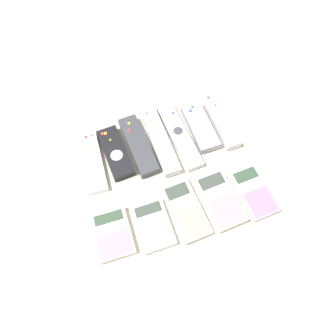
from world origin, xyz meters
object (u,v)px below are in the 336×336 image
object	(u,v)px
calculator_2	(186,210)
calculator_3	(220,200)
remote_2	(138,145)
remote_3	(159,140)
remote_5	(200,127)
calculator_0	(113,234)
remote_4	(179,135)
remote_6	(220,120)
remote_1	(115,153)
remote_0	(92,162)
calculator_4	(254,192)
calculator_1	(153,226)

from	to	relation	value
calculator_2	calculator_3	world-z (taller)	calculator_3
remote_2	remote_3	bearing A→B (deg)	-4.97
remote_5	calculator_0	distance (m)	0.37
remote_4	remote_6	size ratio (longest dim) A/B	1.19
remote_1	calculator_2	bearing A→B (deg)	-63.86
remote_3	calculator_2	xyz separation A→B (m)	(-0.00, -0.21, -0.00)
remote_0	calculator_3	size ratio (longest dim) A/B	1.21
remote_6	calculator_2	size ratio (longest dim) A/B	1.20
remote_1	remote_5	distance (m)	0.24
remote_2	calculator_2	distance (m)	0.22
remote_0	calculator_2	distance (m)	0.28
remote_1	remote_6	world-z (taller)	same
remote_2	calculator_2	bearing A→B (deg)	-78.38
remote_1	remote_3	world-z (taller)	remote_3
remote_0	calculator_4	distance (m)	0.42
remote_6	calculator_1	bearing A→B (deg)	-140.64
remote_3	calculator_4	size ratio (longest dim) A/B	1.54
remote_0	calculator_1	world-z (taller)	same
remote_6	calculator_1	world-z (taller)	remote_6
calculator_2	calculator_4	size ratio (longest dim) A/B	1.09
calculator_4	remote_1	bearing A→B (deg)	140.27
remote_0	remote_6	bearing A→B (deg)	4.49
remote_0	remote_2	size ratio (longest dim) A/B	0.97
remote_0	calculator_3	distance (m)	0.34
remote_0	remote_5	world-z (taller)	remote_5
remote_3	calculator_2	distance (m)	0.21
calculator_4	calculator_0	bearing A→B (deg)	175.07
remote_3	calculator_3	world-z (taller)	remote_3
remote_2	calculator_3	world-z (taller)	remote_2
remote_0	calculator_2	bearing A→B (deg)	-44.96
remote_2	remote_4	size ratio (longest dim) A/B	0.85
remote_4	remote_5	world-z (taller)	remote_5
calculator_0	remote_5	bearing A→B (deg)	36.57
calculator_1	calculator_3	bearing A→B (deg)	3.02
remote_2	calculator_0	world-z (taller)	remote_2
remote_1	remote_6	bearing A→B (deg)	-2.77
calculator_0	remote_1	bearing A→B (deg)	75.11
remote_0	calculator_4	xyz separation A→B (m)	(0.36, -0.21, -0.00)
remote_5	calculator_0	bearing A→B (deg)	-145.61
remote_2	remote_4	bearing A→B (deg)	-5.22
calculator_0	remote_4	bearing A→B (deg)	42.44
calculator_3	calculator_1	bearing A→B (deg)	179.35
calculator_0	calculator_2	bearing A→B (deg)	1.47
remote_3	remote_6	world-z (taller)	remote_3
calculator_3	remote_0	bearing A→B (deg)	139.36
remote_0	calculator_0	world-z (taller)	same
calculator_4	remote_3	bearing A→B (deg)	125.42
remote_2	calculator_2	world-z (taller)	remote_2
remote_2	remote_6	size ratio (longest dim) A/B	1.01
calculator_0	calculator_1	bearing A→B (deg)	-4.85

